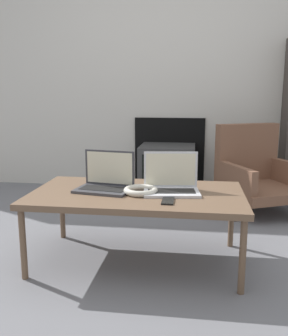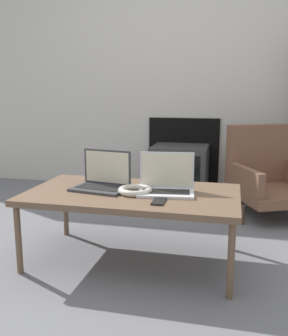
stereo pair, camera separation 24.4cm
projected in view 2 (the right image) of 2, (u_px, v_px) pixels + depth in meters
ground_plane at (128, 269)px, 2.22m from camera, size 14.00×14.00×0.00m
wall_back at (180, 68)px, 3.89m from camera, size 7.00×0.08×2.60m
table at (132, 197)px, 2.26m from camera, size 1.27×0.70×0.44m
laptop_left at (103, 180)px, 2.31m from camera, size 0.36×0.27×0.23m
laptop_right at (166, 184)px, 2.22m from camera, size 0.35×0.25×0.23m
headphones at (135, 190)px, 2.21m from camera, size 0.20×0.20×0.04m
phone at (159, 201)px, 2.03m from camera, size 0.06×0.13×0.01m
tv at (180, 171)px, 3.79m from camera, size 0.55×0.51×0.51m
armchair at (267, 174)px, 3.23m from camera, size 0.82×0.84×0.75m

